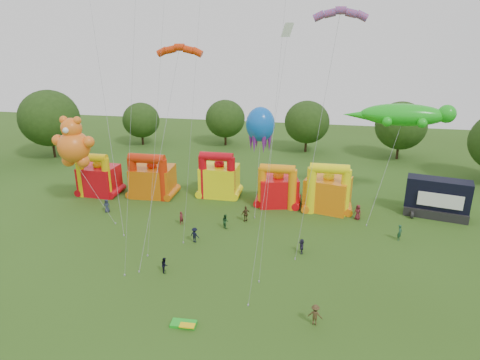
% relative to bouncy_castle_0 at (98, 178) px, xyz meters
% --- Properties ---
extents(ground, '(160.00, 160.00, 0.00)m').
position_rel_bouncy_castle_0_xyz_m(ground, '(19.65, -26.92, -2.38)').
color(ground, '#2C4814').
rests_on(ground, ground).
extents(tree_ring, '(121.19, 123.27, 12.07)m').
position_rel_bouncy_castle_0_xyz_m(tree_ring, '(18.49, -26.32, 3.88)').
color(tree_ring, '#352314').
rests_on(tree_ring, ground).
extents(bouncy_castle_0, '(5.12, 4.19, 6.25)m').
position_rel_bouncy_castle_0_xyz_m(bouncy_castle_0, '(0.00, 0.00, 0.00)').
color(bouncy_castle_0, red).
rests_on(bouncy_castle_0, ground).
extents(bouncy_castle_1, '(5.75, 4.70, 6.39)m').
position_rel_bouncy_castle_0_xyz_m(bouncy_castle_1, '(7.55, 0.90, 0.04)').
color(bouncy_castle_1, '#CF610B').
rests_on(bouncy_castle_1, ground).
extents(bouncy_castle_2, '(5.07, 4.08, 6.60)m').
position_rel_bouncy_castle_0_xyz_m(bouncy_castle_2, '(16.65, 2.61, 0.13)').
color(bouncy_castle_2, '#FFF50D').
rests_on(bouncy_castle_2, ground).
extents(bouncy_castle_3, '(5.75, 5.02, 5.92)m').
position_rel_bouncy_castle_0_xyz_m(bouncy_castle_3, '(24.98, 0.87, -0.13)').
color(bouncy_castle_3, red).
rests_on(bouncy_castle_3, ground).
extents(bouncy_castle_4, '(6.24, 5.48, 6.58)m').
position_rel_bouncy_castle_0_xyz_m(bouncy_castle_4, '(31.38, 0.34, 0.11)').
color(bouncy_castle_4, orange).
rests_on(bouncy_castle_4, ground).
extents(stage_trailer, '(7.80, 4.32, 4.84)m').
position_rel_bouncy_castle_0_xyz_m(stage_trailer, '(44.63, 1.00, -0.06)').
color(stage_trailer, black).
rests_on(stage_trailer, ground).
extents(teddy_bear_kite, '(9.39, 5.79, 12.15)m').
position_rel_bouncy_castle_0_xyz_m(teddy_bear_kite, '(2.15, -6.17, 2.67)').
color(teddy_bear_kite, orange).
rests_on(teddy_bear_kite, ground).
extents(gecko_kite, '(13.89, 11.87, 13.15)m').
position_rel_bouncy_castle_0_xyz_m(gecko_kite, '(38.61, 2.22, 4.31)').
color(gecko_kite, '#1AB61A').
rests_on(gecko_kite, ground).
extents(octopus_kite, '(3.94, 11.08, 12.25)m').
position_rel_bouncy_castle_0_xyz_m(octopus_kite, '(22.09, 3.25, 4.58)').
color(octopus_kite, blue).
rests_on(octopus_kite, ground).
extents(parafoil_kites, '(32.11, 15.80, 28.83)m').
position_rel_bouncy_castle_0_xyz_m(parafoil_kites, '(10.76, -9.05, 10.63)').
color(parafoil_kites, red).
rests_on(parafoil_kites, ground).
extents(diamond_kites, '(15.25, 16.25, 39.77)m').
position_rel_bouncy_castle_0_xyz_m(diamond_kites, '(19.19, -13.80, 14.15)').
color(diamond_kites, red).
rests_on(diamond_kites, ground).
extents(folded_kite_bundle, '(2.04, 1.16, 0.31)m').
position_rel_bouncy_castle_0_xyz_m(folded_kite_bundle, '(20.37, -24.92, -2.24)').
color(folded_kite_bundle, green).
rests_on(folded_kite_bundle, ground).
extents(spectator_0, '(0.89, 0.64, 1.71)m').
position_rel_bouncy_castle_0_xyz_m(spectator_0, '(3.99, -5.64, -1.52)').
color(spectator_0, '#252B3D').
rests_on(spectator_0, ground).
extents(spectator_1, '(0.65, 0.70, 1.61)m').
position_rel_bouncy_castle_0_xyz_m(spectator_1, '(14.39, -7.25, -1.58)').
color(spectator_1, maroon).
rests_on(spectator_1, ground).
extents(spectator_2, '(1.02, 1.03, 1.68)m').
position_rel_bouncy_castle_0_xyz_m(spectator_2, '(19.73, -7.23, -1.54)').
color(spectator_2, '#1B4420').
rests_on(spectator_2, ground).
extents(spectator_3, '(1.26, 0.99, 1.71)m').
position_rel_bouncy_castle_0_xyz_m(spectator_3, '(17.24, -11.31, -1.52)').
color(spectator_3, black).
rests_on(spectator_3, ground).
extents(spectator_4, '(1.20, 1.06, 1.95)m').
position_rel_bouncy_castle_0_xyz_m(spectator_4, '(21.78, -5.05, -1.41)').
color(spectator_4, '#47341C').
rests_on(spectator_4, ground).
extents(spectator_5, '(0.67, 1.53, 1.59)m').
position_rel_bouncy_castle_0_xyz_m(spectator_5, '(28.80, -11.58, -1.58)').
color(spectator_5, '#242137').
rests_on(spectator_5, ground).
extents(spectator_6, '(1.10, 1.06, 1.90)m').
position_rel_bouncy_castle_0_xyz_m(spectator_6, '(35.07, -1.92, -1.43)').
color(spectator_6, maroon).
rests_on(spectator_6, ground).
extents(spectator_7, '(0.69, 0.78, 1.79)m').
position_rel_bouncy_castle_0_xyz_m(spectator_7, '(39.24, -6.61, -1.48)').
color(spectator_7, '#1D482D').
rests_on(spectator_7, ground).
extents(spectator_8, '(0.81, 0.90, 1.53)m').
position_rel_bouncy_castle_0_xyz_m(spectator_8, '(16.15, -17.71, -1.62)').
color(spectator_8, black).
rests_on(spectator_8, ground).
extents(spectator_9, '(1.22, 0.81, 1.77)m').
position_rel_bouncy_castle_0_xyz_m(spectator_9, '(30.45, -22.82, -1.49)').
color(spectator_9, '#44331B').
rests_on(spectator_9, ground).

